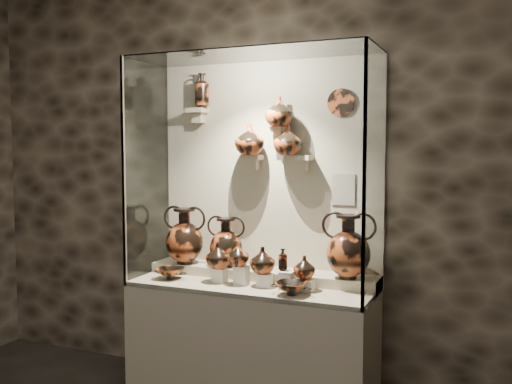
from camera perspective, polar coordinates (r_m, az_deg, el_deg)
wall_back at (r=4.19m, az=1.28°, el=2.13°), size 5.00×0.02×3.20m
plinth at (r=4.12m, az=-0.46°, el=-14.96°), size 1.70×0.60×0.80m
front_tier at (r=4.00m, az=-0.46°, el=-9.35°), size 1.68×0.58×0.03m
rear_tier at (r=4.15m, az=0.51°, el=-8.35°), size 1.70×0.25×0.10m
back_panel at (r=4.18m, az=1.26°, el=2.12°), size 1.70×0.03×1.60m
glass_front at (r=3.62m, az=-2.35°, el=1.76°), size 1.70×0.01×1.60m
glass_left at (r=4.30m, az=-10.87°, el=2.11°), size 0.01×0.60×1.60m
glass_right at (r=3.64m, az=11.85°, el=1.68°), size 0.01×0.60×1.60m
glass_top at (r=3.94m, az=-0.48°, el=13.60°), size 1.70×0.60×0.01m
frame_post_left at (r=4.06m, az=-13.09°, el=1.94°), size 0.02×0.02×1.60m
frame_post_right at (r=3.35m, az=10.78°, el=1.47°), size 0.02×0.02×1.60m
pedestal_a at (r=4.03m, az=-3.65°, el=-8.30°), size 0.09×0.09×0.10m
pedestal_b at (r=3.96m, az=-1.43°, el=-8.31°), size 0.09×0.09×0.13m
pedestal_c at (r=3.90m, az=0.87°, el=-8.82°), size 0.09×0.09×0.09m
pedestal_d at (r=3.84m, az=3.11°, el=-8.80°), size 0.09×0.09×0.12m
pedestal_e at (r=3.80m, az=5.12°, el=-9.27°), size 0.09×0.09×0.08m
bracket_ul at (r=4.35m, az=-5.91°, el=8.12°), size 0.14×0.12×0.04m
bracket_ca at (r=4.15m, az=-0.41°, el=3.49°), size 0.14×0.12×0.04m
bracket_cb at (r=4.07m, az=2.18°, el=6.28°), size 0.10×0.12×0.04m
bracket_cc at (r=4.01m, az=4.58°, el=3.44°), size 0.14×0.12×0.04m
amphora_left at (r=4.32m, az=-7.15°, el=-4.36°), size 0.43×0.43×0.42m
amphora_mid at (r=4.19m, az=-3.02°, el=-5.03°), size 0.38×0.38×0.36m
amphora_right at (r=3.84m, az=9.20°, el=-5.39°), size 0.38×0.38×0.43m
jug_a at (r=4.00m, az=-3.81°, el=-6.35°), size 0.22×0.22×0.18m
jug_b at (r=3.93m, az=-1.81°, el=-6.25°), size 0.18×0.18×0.16m
jug_c at (r=3.88m, az=0.66°, el=-6.82°), size 0.22×0.22×0.18m
jug_e at (r=3.79m, az=4.87°, el=-7.49°), size 0.15×0.15×0.15m
lekythos_small at (r=3.83m, az=2.71°, el=-6.63°), size 0.08×0.08×0.17m
kylix_left at (r=4.17m, az=-8.54°, el=-7.93°), size 0.26×0.23×0.10m
kylix_right at (r=3.69m, az=3.56°, el=-9.47°), size 0.27×0.24×0.10m
lekythos_tall at (r=4.34m, az=-5.41°, el=10.28°), size 0.13×0.13×0.29m
ovoid_vase_a at (r=4.09m, az=-0.64°, el=5.27°), size 0.23×0.23×0.22m
ovoid_vase_b at (r=4.02m, az=2.31°, el=8.03°), size 0.25×0.25×0.21m
ovoid_vase_c at (r=3.99m, az=3.19°, el=5.19°), size 0.21×0.21×0.21m
wall_plate at (r=3.99m, az=8.52°, el=8.85°), size 0.19×0.02×0.19m
info_placard at (r=3.99m, az=8.74°, el=0.26°), size 0.16×0.01×0.22m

